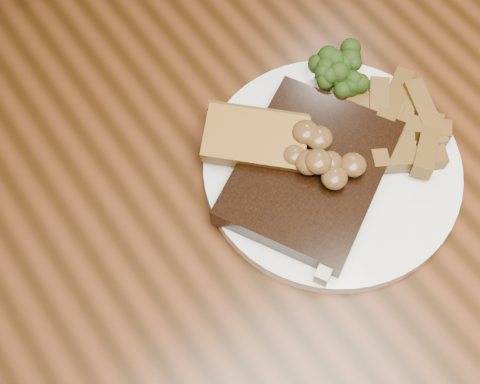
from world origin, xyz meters
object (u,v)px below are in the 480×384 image
at_px(dining_table, 254,236).
at_px(plate, 331,169).
at_px(garlic_bread, 255,149).
at_px(potato_wedges, 387,125).
at_px(steak, 310,172).
at_px(chair_far, 102,22).

distance_m(dining_table, plate, 0.13).
bearing_deg(plate, dining_table, 169.48).
relative_size(plate, garlic_bread, 2.60).
xyz_separation_m(dining_table, garlic_bread, (0.03, 0.04, 0.12)).
bearing_deg(dining_table, potato_wedges, -5.04).
relative_size(steak, garlic_bread, 1.73).
bearing_deg(steak, plate, -35.66).
xyz_separation_m(dining_table, chair_far, (0.08, 0.58, -0.22)).
relative_size(chair_far, plate, 2.91).
distance_m(dining_table, chair_far, 0.62).
bearing_deg(potato_wedges, dining_table, 174.96).
distance_m(garlic_bread, potato_wedges, 0.15).
xyz_separation_m(plate, garlic_bread, (-0.06, 0.06, 0.02)).
bearing_deg(chair_far, steak, 64.20).
distance_m(dining_table, potato_wedges, 0.20).
distance_m(plate, garlic_bread, 0.09).
bearing_deg(steak, chair_far, 59.26).
bearing_deg(plate, chair_far, 91.36).
distance_m(plate, steak, 0.04).
height_order(plate, potato_wedges, potato_wedges).
xyz_separation_m(chair_far, plate, (0.01, -0.59, 0.32)).
height_order(garlic_bread, potato_wedges, same).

